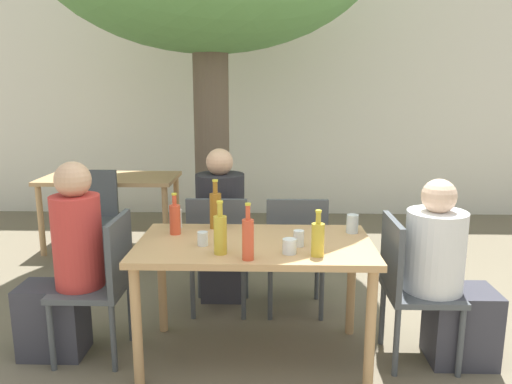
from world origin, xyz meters
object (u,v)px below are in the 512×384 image
dining_table_back (111,186)px  drinking_glass_3 (289,246)px  drinking_glass_0 (352,224)px  soda_bottle_1 (248,238)px  amber_bottle_0 (216,209)px  drinking_glass_2 (299,238)px  drinking_glass_4 (176,219)px  person_seated_1 (447,282)px  patio_chair_4 (92,213)px  soda_bottle_2 (175,218)px  patio_chair_0 (103,278)px  oil_cruet_3 (318,238)px  patio_chair_2 (219,247)px  drinking_glass_1 (203,239)px  person_seated_2 (222,233)px  patio_chair_3 (296,248)px  person_seated_0 (66,272)px  patio_chair_1 (408,281)px  dining_table_front (255,256)px  oil_cruet_4 (220,233)px

dining_table_back → drinking_glass_3: drinking_glass_3 is taller
drinking_glass_3 → drinking_glass_0: bearing=45.0°
soda_bottle_1 → amber_bottle_0: bearing=111.6°
drinking_glass_2 → drinking_glass_4: 0.89m
person_seated_1 → drinking_glass_0: 0.68m
patio_chair_4 → drinking_glass_4: bearing=-51.0°
soda_bottle_2 → patio_chair_0: bearing=-160.6°
oil_cruet_3 → soda_bottle_1: bearing=-169.4°
soda_bottle_1 → drinking_glass_2: 0.39m
patio_chair_2 → drinking_glass_2: 0.94m
amber_bottle_0 → drinking_glass_0: amber_bottle_0 is taller
drinking_glass_1 → patio_chair_2: bearing=88.3°
patio_chair_0 → oil_cruet_3: oil_cruet_3 is taller
soda_bottle_1 → soda_bottle_2: size_ratio=1.18×
person_seated_2 → drinking_glass_2: person_seated_2 is taller
amber_bottle_0 → patio_chair_3: bearing=30.5°
patio_chair_0 → drinking_glass_2: bearing=86.5°
person_seated_1 → drinking_glass_0: (-0.56, 0.21, 0.31)m
person_seated_0 → drinking_glass_4: 0.77m
amber_bottle_0 → drinking_glass_3: 0.70m
patio_chair_1 → drinking_glass_3: (-0.75, -0.21, 0.29)m
person_seated_1 → drinking_glass_2: (-0.93, -0.07, 0.30)m
dining_table_back → person_seated_1: size_ratio=1.19×
patio_chair_3 → drinking_glass_3: bearing=84.4°
person_seated_0 → drinking_glass_3: size_ratio=14.68×
person_seated_1 → person_seated_2: size_ratio=0.94×
dining_table_front → soda_bottle_2: bearing=163.4°
drinking_glass_1 → drinking_glass_0: bearing=17.2°
patio_chair_4 → soda_bottle_2: soda_bottle_2 is taller
dining_table_back → oil_cruet_3: oil_cruet_3 is taller
drinking_glass_0 → person_seated_0: bearing=-173.3°
amber_bottle_0 → soda_bottle_2: (-0.25, -0.15, -0.02)m
dining_table_front → patio_chair_4: size_ratio=1.56×
patio_chair_2 → drinking_glass_1: size_ratio=10.99×
patio_chair_4 → person_seated_1: (2.79, -1.61, -0.00)m
person_seated_1 → drinking_glass_1: 1.53m
oil_cruet_4 → drinking_glass_1: 0.21m
patio_chair_0 → oil_cruet_4: bearing=73.7°
patio_chair_2 → oil_cruet_3: oil_cruet_3 is taller
patio_chair_0 → drinking_glass_3: bearing=79.8°
soda_bottle_1 → person_seated_2: bearing=102.6°
patio_chair_4 → amber_bottle_0: bearing=-44.6°
dining_table_back → oil_cruet_4: 2.82m
patio_chair_3 → oil_cruet_3: bearing=94.8°
person_seated_1 → drinking_glass_4: (-1.74, 0.31, 0.31)m
oil_cruet_3 → soda_bottle_2: bearing=155.6°
drinking_glass_0 → drinking_glass_4: bearing=175.6°
oil_cruet_3 → patio_chair_4: bearing=136.6°
soda_bottle_2 → person_seated_2: bearing=72.0°
patio_chair_1 → drinking_glass_1: patio_chair_1 is taller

